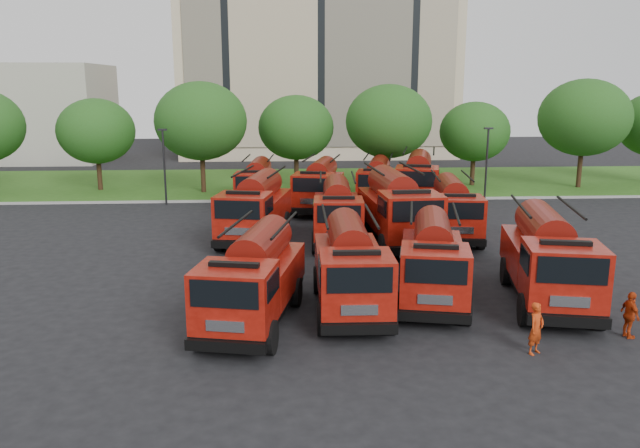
# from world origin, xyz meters

# --- Properties ---
(ground) EXTENTS (140.00, 140.00, 0.00)m
(ground) POSITION_xyz_m (0.00, 0.00, 0.00)
(ground) COLOR black
(ground) RESTS_ON ground
(lawn) EXTENTS (70.00, 16.00, 0.12)m
(lawn) POSITION_xyz_m (0.00, 26.00, 0.06)
(lawn) COLOR #255115
(lawn) RESTS_ON ground
(curb) EXTENTS (70.00, 0.30, 0.14)m
(curb) POSITION_xyz_m (0.00, 17.90, 0.07)
(curb) COLOR gray
(curb) RESTS_ON ground
(apartment_building) EXTENTS (30.00, 14.18, 25.00)m
(apartment_building) POSITION_xyz_m (2.00, 47.94, 12.50)
(apartment_building) COLOR beige
(apartment_building) RESTS_ON ground
(side_building) EXTENTS (18.00, 12.00, 10.00)m
(side_building) POSITION_xyz_m (-30.00, 44.00, 5.00)
(side_building) COLOR #A39F90
(side_building) RESTS_ON ground
(tree_1) EXTENTS (5.71, 5.71, 6.98)m
(tree_1) POSITION_xyz_m (-16.00, 23.00, 4.55)
(tree_1) COLOR #382314
(tree_1) RESTS_ON ground
(tree_2) EXTENTS (6.72, 6.72, 8.22)m
(tree_2) POSITION_xyz_m (-8.00, 21.50, 5.35)
(tree_2) COLOR #382314
(tree_2) RESTS_ON ground
(tree_3) EXTENTS (5.88, 5.88, 7.19)m
(tree_3) POSITION_xyz_m (-1.00, 24.00, 4.68)
(tree_3) COLOR #382314
(tree_3) RESTS_ON ground
(tree_4) EXTENTS (6.55, 6.55, 8.01)m
(tree_4) POSITION_xyz_m (6.00, 22.50, 5.22)
(tree_4) COLOR #382314
(tree_4) RESTS_ON ground
(tree_5) EXTENTS (5.46, 5.46, 6.68)m
(tree_5) POSITION_xyz_m (13.00, 23.50, 4.35)
(tree_5) COLOR #382314
(tree_5) RESTS_ON ground
(tree_6) EXTENTS (6.89, 6.89, 8.42)m
(tree_6) POSITION_xyz_m (21.00, 22.00, 5.49)
(tree_6) COLOR #382314
(tree_6) RESTS_ON ground
(lamp_post_0) EXTENTS (0.60, 0.25, 5.11)m
(lamp_post_0) POSITION_xyz_m (-10.00, 17.20, 2.90)
(lamp_post_0) COLOR black
(lamp_post_0) RESTS_ON ground
(lamp_post_1) EXTENTS (0.60, 0.25, 5.11)m
(lamp_post_1) POSITION_xyz_m (12.00, 17.20, 2.90)
(lamp_post_1) COLOR black
(lamp_post_1) RESTS_ON ground
(fire_truck_0) EXTENTS (3.73, 7.25, 3.15)m
(fire_truck_0) POSITION_xyz_m (-3.09, -4.58, 1.58)
(fire_truck_0) COLOR black
(fire_truck_0) RESTS_ON ground
(fire_truck_1) EXTENTS (2.67, 6.98, 3.15)m
(fire_truck_1) POSITION_xyz_m (0.33, -3.43, 1.59)
(fire_truck_1) COLOR black
(fire_truck_1) RESTS_ON ground
(fire_truck_2) EXTENTS (3.67, 7.10, 3.08)m
(fire_truck_2) POSITION_xyz_m (3.53, -2.70, 1.55)
(fire_truck_2) COLOR black
(fire_truck_2) RESTS_ON ground
(fire_truck_3) EXTENTS (3.99, 7.71, 3.35)m
(fire_truck_3) POSITION_xyz_m (7.76, -3.14, 1.68)
(fire_truck_3) COLOR black
(fire_truck_3) RESTS_ON ground
(fire_truck_4) EXTENTS (3.91, 7.72, 3.36)m
(fire_truck_4) POSITION_xyz_m (-3.52, 7.21, 1.69)
(fire_truck_4) COLOR black
(fire_truck_4) RESTS_ON ground
(fire_truck_5) EXTENTS (2.88, 7.04, 3.14)m
(fire_truck_5) POSITION_xyz_m (0.72, 6.50, 1.58)
(fire_truck_5) COLOR black
(fire_truck_5) RESTS_ON ground
(fire_truck_6) EXTENTS (3.30, 8.11, 3.62)m
(fire_truck_6) POSITION_xyz_m (3.72, 5.87, 1.82)
(fire_truck_6) COLOR black
(fire_truck_6) RESTS_ON ground
(fire_truck_7) EXTENTS (3.20, 7.04, 3.09)m
(fire_truck_7) POSITION_xyz_m (6.91, 6.98, 1.56)
(fire_truck_7) COLOR black
(fire_truck_7) RESTS_ON ground
(fire_truck_8) EXTENTS (2.82, 6.78, 3.02)m
(fire_truck_8) POSITION_xyz_m (-3.79, 16.54, 1.52)
(fire_truck_8) COLOR black
(fire_truck_8) RESTS_ON ground
(fire_truck_9) EXTENTS (3.88, 7.33, 3.18)m
(fire_truck_9) POSITION_xyz_m (0.28, 14.82, 1.60)
(fire_truck_9) COLOR black
(fire_truck_9) RESTS_ON ground
(fire_truck_10) EXTENTS (3.69, 7.07, 3.07)m
(fire_truck_10) POSITION_xyz_m (4.30, 16.47, 1.54)
(fire_truck_10) COLOR black
(fire_truck_10) RESTS_ON ground
(fire_truck_11) EXTENTS (4.41, 8.10, 3.51)m
(fire_truck_11) POSITION_xyz_m (6.91, 15.69, 1.76)
(fire_truck_11) COLOR black
(fire_truck_11) RESTS_ON ground
(firefighter_0) EXTENTS (0.73, 0.70, 1.62)m
(firefighter_0) POSITION_xyz_m (5.53, -7.71, 0.00)
(firefighter_0) COLOR #AE310D
(firefighter_0) RESTS_ON ground
(firefighter_1) EXTENTS (0.97, 0.62, 1.87)m
(firefighter_1) POSITION_xyz_m (-0.06, -5.33, 0.00)
(firefighter_1) COLOR #AE310D
(firefighter_1) RESTS_ON ground
(firefighter_2) EXTENTS (0.57, 0.94, 1.55)m
(firefighter_2) POSITION_xyz_m (9.02, -6.69, 0.00)
(firefighter_2) COLOR #AE310D
(firefighter_2) RESTS_ON ground
(firefighter_3) EXTENTS (1.24, 1.17, 1.75)m
(firefighter_3) POSITION_xyz_m (8.19, -2.56, 0.00)
(firefighter_3) COLOR #AE310D
(firefighter_3) RESTS_ON ground
(firefighter_4) EXTENTS (0.89, 0.88, 1.55)m
(firefighter_4) POSITION_xyz_m (-2.50, 0.05, 0.00)
(firefighter_4) COLOR black
(firefighter_4) RESTS_ON ground
(firefighter_5) EXTENTS (1.71, 1.16, 1.70)m
(firefighter_5) POSITION_xyz_m (11.30, 6.06, 0.00)
(firefighter_5) COLOR #AE310D
(firefighter_5) RESTS_ON ground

